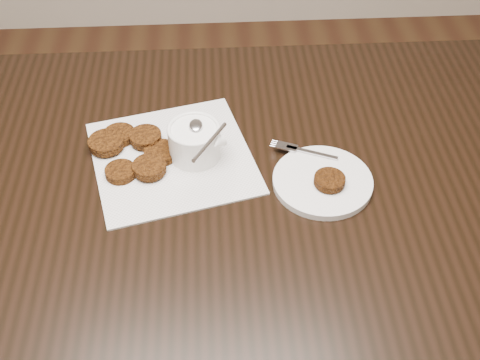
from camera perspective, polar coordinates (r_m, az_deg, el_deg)
The scene contains 5 objects.
table at distance 1.34m, azimuth -5.73°, elevation -13.26°, with size 1.49×0.96×0.75m, color black.
napkin at distance 1.12m, azimuth -6.38°, elevation 2.12°, with size 0.28×0.28×0.00m, color white.
sauce_ramekin at distance 1.08m, azimuth -4.40°, elevation 4.96°, with size 0.13×0.13×0.13m, color white, non-canonical shape.
patty_cluster at distance 1.13m, azimuth -9.59°, elevation 3.00°, with size 0.21×0.21×0.02m, color #69350D, non-canonical shape.
plate_with_patty at distance 1.07m, azimuth 7.80°, elevation 0.11°, with size 0.18×0.18×0.03m, color silver, non-canonical shape.
Camera 1 is at (0.05, -0.58, 1.51)m, focal length 45.33 mm.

